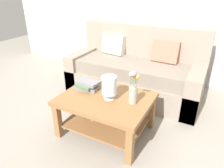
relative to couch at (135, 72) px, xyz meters
The scene contains 7 objects.
ground_plane 0.93m from the couch, 89.32° to the right, with size 10.00×10.00×0.00m, color gray.
back_wall 1.27m from the couch, 89.27° to the left, with size 6.40×0.12×2.70m, color #BCB7B2.
couch is the anchor object (origin of this frame).
coffee_table 1.12m from the couch, 85.70° to the right, with size 1.01×0.78×0.48m.
book_stack_main 1.07m from the couch, 101.53° to the right, with size 0.31×0.24×0.11m.
glass_hurricane_vase 1.16m from the couch, 83.16° to the right, with size 0.17×0.17×0.27m.
flower_pitcher 1.19m from the couch, 69.66° to the right, with size 0.11×0.10×0.38m.
Camera 1 is at (1.09, -2.03, 1.64)m, focal length 33.09 mm.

